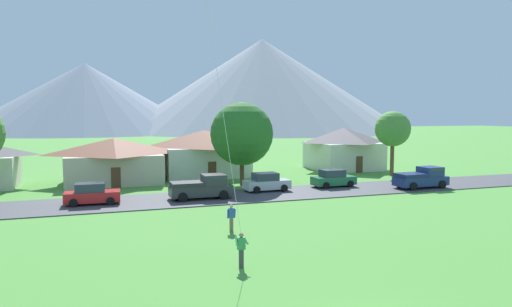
# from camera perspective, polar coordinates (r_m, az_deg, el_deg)

# --- Properties ---
(road_strip) EXTENTS (160.00, 6.98, 0.08)m
(road_strip) POSITION_cam_1_polar(r_m,az_deg,el_deg) (40.23, -6.66, -5.41)
(road_strip) COLOR #424247
(road_strip) RESTS_ON ground
(mountain_far_west_ridge) EXTENTS (88.78, 88.78, 25.70)m
(mountain_far_west_ridge) POSITION_cam_1_polar(r_m,az_deg,el_deg) (188.22, -20.00, 6.38)
(mountain_far_west_ridge) COLOR gray
(mountain_far_west_ridge) RESTS_ON ground
(mountain_west_ridge) EXTENTS (74.79, 74.79, 21.76)m
(mountain_west_ridge) POSITION_cam_1_polar(r_m,az_deg,el_deg) (183.25, -1.57, 6.10)
(mountain_west_ridge) COLOR slate
(mountain_west_ridge) RESTS_ON ground
(mountain_far_east_ridge) EXTENTS (76.09, 76.09, 30.44)m
(mountain_far_east_ridge) POSITION_cam_1_polar(r_m,az_deg,el_deg) (199.66, -2.59, 7.25)
(mountain_far_east_ridge) COLOR gray
(mountain_far_east_ridge) RESTS_ON ground
(mountain_central_ridge) EXTENTS (114.58, 114.58, 36.50)m
(mountain_central_ridge) POSITION_cam_1_polar(r_m,az_deg,el_deg) (190.37, 0.73, 8.28)
(mountain_central_ridge) COLOR #8E939E
(mountain_central_ridge) RESTS_ON ground
(house_left_center) EXTENTS (8.58, 8.42, 5.36)m
(house_left_center) POSITION_cam_1_polar(r_m,az_deg,el_deg) (61.58, 10.58, 0.71)
(house_left_center) COLOR beige
(house_left_center) RESTS_ON ground
(house_right_center) EXTENTS (10.23, 7.79, 4.65)m
(house_right_center) POSITION_cam_1_polar(r_m,az_deg,el_deg) (50.87, -16.86, -0.72)
(house_right_center) COLOR beige
(house_right_center) RESTS_ON ground
(house_rightmost) EXTENTS (10.06, 8.46, 5.27)m
(house_rightmost) POSITION_cam_1_polar(r_m,az_deg,el_deg) (54.56, -6.34, 0.17)
(house_rightmost) COLOR silver
(house_rightmost) RESTS_ON ground
(tree_near_left) EXTENTS (6.32, 6.32, 8.31)m
(tree_near_left) POSITION_cam_1_polar(r_m,az_deg,el_deg) (46.97, -1.73, 2.38)
(tree_near_left) COLOR #4C3823
(tree_near_left) RESTS_ON ground
(tree_center) EXTENTS (4.05, 4.05, 7.46)m
(tree_center) POSITION_cam_1_polar(r_m,az_deg,el_deg) (56.01, 16.28, 2.86)
(tree_center) COLOR brown
(tree_center) RESTS_ON ground
(parked_car_green_west_end) EXTENTS (4.28, 2.23, 1.68)m
(parked_car_green_west_end) POSITION_cam_1_polar(r_m,az_deg,el_deg) (46.34, 9.36, -3.03)
(parked_car_green_west_end) COLOR #237042
(parked_car_green_west_end) RESTS_ON road_strip
(parked_car_silver_mid_east) EXTENTS (4.26, 2.19, 1.68)m
(parked_car_silver_mid_east) POSITION_cam_1_polar(r_m,az_deg,el_deg) (43.27, 1.27, -3.53)
(parked_car_silver_mid_east) COLOR #B7BCC1
(parked_car_silver_mid_east) RESTS_ON road_strip
(parked_car_red_east_end) EXTENTS (4.28, 2.23, 1.68)m
(parked_car_red_east_end) POSITION_cam_1_polar(r_m,az_deg,el_deg) (39.28, -19.31, -4.68)
(parked_car_red_east_end) COLOR red
(parked_car_red_east_end) RESTS_ON road_strip
(pickup_truck_charcoal_west_side) EXTENTS (5.20, 2.33, 1.99)m
(pickup_truck_charcoal_west_side) POSITION_cam_1_polar(r_m,az_deg,el_deg) (39.71, -6.50, -4.05)
(pickup_truck_charcoal_west_side) COLOR #333338
(pickup_truck_charcoal_west_side) RESTS_ON road_strip
(pickup_truck_navy_east_side) EXTENTS (5.28, 2.49, 1.99)m
(pickup_truck_navy_east_side) POSITION_cam_1_polar(r_m,az_deg,el_deg) (47.75, 19.51, -2.78)
(pickup_truck_navy_east_side) COLOR navy
(pickup_truck_navy_east_side) RESTS_ON road_strip
(watcher_person) EXTENTS (0.56, 0.24, 1.68)m
(watcher_person) POSITION_cam_1_polar(r_m,az_deg,el_deg) (28.99, -3.01, -7.76)
(watcher_person) COLOR #70604C
(watcher_person) RESTS_ON ground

